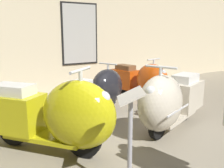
% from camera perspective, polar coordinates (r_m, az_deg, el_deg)
% --- Properties ---
extents(ground_plane, '(60.00, 60.00, 0.00)m').
position_cam_1_polar(ground_plane, '(3.86, 5.78, -12.14)').
color(ground_plane, gray).
extents(showroom_back_wall, '(18.00, 0.63, 3.91)m').
position_cam_1_polar(showroom_back_wall, '(6.66, -14.55, 14.81)').
color(showroom_back_wall, beige).
rests_on(showroom_back_wall, ground).
extents(scooter_0, '(1.57, 1.77, 1.13)m').
position_cam_1_polar(scooter_0, '(3.32, -12.03, -6.84)').
color(scooter_0, black).
rests_on(scooter_0, ground).
extents(scooter_1, '(1.60, 1.00, 0.95)m').
position_cam_1_polar(scooter_1, '(4.89, -2.85, -1.59)').
color(scooter_1, black).
rests_on(scooter_1, ground).
extents(scooter_2, '(1.84, 1.11, 1.08)m').
position_cam_1_polar(scooter_2, '(4.04, 12.64, -3.81)').
color(scooter_2, black).
rests_on(scooter_2, ground).
extents(scooter_3, '(0.77, 1.64, 0.97)m').
position_cam_1_polar(scooter_3, '(5.99, 7.06, 0.91)').
color(scooter_3, black).
rests_on(scooter_3, ground).
extents(info_stanchion, '(0.35, 0.39, 1.06)m').
position_cam_1_polar(info_stanchion, '(2.45, 4.02, -15.50)').
color(info_stanchion, '#333338').
rests_on(info_stanchion, ground).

